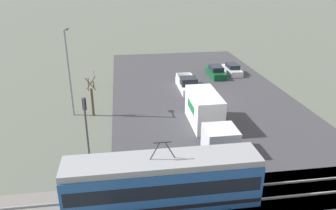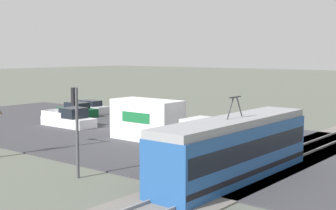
{
  "view_description": "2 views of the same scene",
  "coord_description": "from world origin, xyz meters",
  "px_view_note": "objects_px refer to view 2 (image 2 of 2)",
  "views": [
    {
      "loc": [
        9.22,
        33.99,
        13.71
      ],
      "look_at": [
        5.2,
        6.69,
        2.45
      ],
      "focal_mm": 35.0,
      "sensor_mm": 36.0,
      "label": 1
    },
    {
      "loc": [
        28.21,
        29.82,
        6.68
      ],
      "look_at": [
        1.65,
        8.19,
        2.91
      ],
      "focal_mm": 50.0,
      "sensor_mm": 36.0,
      "label": 2
    }
  ],
  "objects_px": {
    "box_truck": "(160,123)",
    "light_rail_tram": "(234,149)",
    "sedan_car_1": "(77,110)",
    "pickup_truck": "(69,119)",
    "sedan_car_0": "(90,108)",
    "traffic_light_pole": "(76,119)"
  },
  "relations": [
    {
      "from": "box_truck",
      "to": "light_rail_tram",
      "type": "bearing_deg",
      "value": 60.86
    },
    {
      "from": "light_rail_tram",
      "to": "sedan_car_1",
      "type": "relative_size",
      "value": 2.54
    },
    {
      "from": "box_truck",
      "to": "pickup_truck",
      "type": "xyz_separation_m",
      "value": [
        -0.42,
        -11.2,
        -0.76
      ]
    },
    {
      "from": "light_rail_tram",
      "to": "sedan_car_1",
      "type": "xyz_separation_m",
      "value": [
        -10.95,
        -25.93,
        -0.96
      ]
    },
    {
      "from": "light_rail_tram",
      "to": "sedan_car_0",
      "type": "distance_m",
      "value": 30.16
    },
    {
      "from": "pickup_truck",
      "to": "sedan_car_1",
      "type": "xyz_separation_m",
      "value": [
        -5.1,
        -5.0,
        -0.06
      ]
    },
    {
      "from": "light_rail_tram",
      "to": "sedan_car_0",
      "type": "bearing_deg",
      "value": -116.93
    },
    {
      "from": "pickup_truck",
      "to": "traffic_light_pole",
      "type": "height_order",
      "value": "traffic_light_pole"
    },
    {
      "from": "light_rail_tram",
      "to": "sedan_car_0",
      "type": "xyz_separation_m",
      "value": [
        -13.65,
        -26.88,
        -0.99
      ]
    },
    {
      "from": "box_truck",
      "to": "pickup_truck",
      "type": "distance_m",
      "value": 11.24
    },
    {
      "from": "sedan_car_1",
      "to": "box_truck",
      "type": "bearing_deg",
      "value": -108.84
    },
    {
      "from": "traffic_light_pole",
      "to": "light_rail_tram",
      "type": "bearing_deg",
      "value": 127.08
    },
    {
      "from": "light_rail_tram",
      "to": "pickup_truck",
      "type": "relative_size",
      "value": 2.18
    },
    {
      "from": "light_rail_tram",
      "to": "traffic_light_pole",
      "type": "distance_m",
      "value": 8.58
    },
    {
      "from": "sedan_car_0",
      "to": "traffic_light_pole",
      "type": "height_order",
      "value": "traffic_light_pole"
    },
    {
      "from": "pickup_truck",
      "to": "sedan_car_1",
      "type": "height_order",
      "value": "pickup_truck"
    },
    {
      "from": "pickup_truck",
      "to": "light_rail_tram",
      "type": "bearing_deg",
      "value": 74.39
    },
    {
      "from": "sedan_car_0",
      "to": "sedan_car_1",
      "type": "xyz_separation_m",
      "value": [
        2.7,
        0.95,
        0.03
      ]
    },
    {
      "from": "sedan_car_1",
      "to": "light_rail_tram",
      "type": "bearing_deg",
      "value": -112.9
    },
    {
      "from": "sedan_car_0",
      "to": "light_rail_tram",
      "type": "bearing_deg",
      "value": 63.07
    },
    {
      "from": "traffic_light_pole",
      "to": "box_truck",
      "type": "bearing_deg",
      "value": -164.12
    },
    {
      "from": "sedan_car_0",
      "to": "sedan_car_1",
      "type": "bearing_deg",
      "value": 19.39
    }
  ]
}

